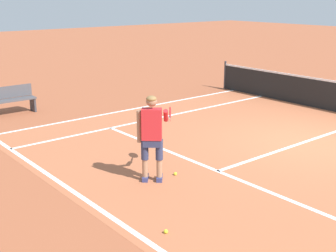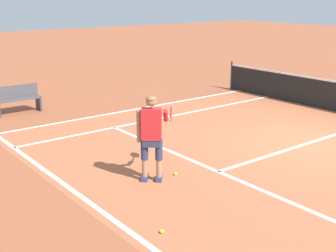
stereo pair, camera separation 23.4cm
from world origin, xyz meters
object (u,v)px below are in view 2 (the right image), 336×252
tennis_player (152,132)px  courtside_bench (17,99)px  tennis_ball_near_feet (162,231)px  tennis_ball_by_baseline (175,174)px

tennis_player → courtside_bench: bearing=-178.6°
tennis_player → tennis_ball_near_feet: size_ratio=25.95×
tennis_ball_by_baseline → courtside_bench: (-6.93, -0.68, 0.42)m
tennis_player → tennis_ball_near_feet: bearing=-32.0°
tennis_ball_near_feet → tennis_ball_by_baseline: 2.34m
tennis_player → tennis_ball_by_baseline: bearing=80.6°
courtside_bench → tennis_player: bearing=1.4°
tennis_ball_near_feet → courtside_bench: (-8.61, 0.94, 0.42)m
tennis_ball_by_baseline → tennis_ball_near_feet: bearing=-43.8°
courtside_bench → tennis_ball_by_baseline: bearing=5.6°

